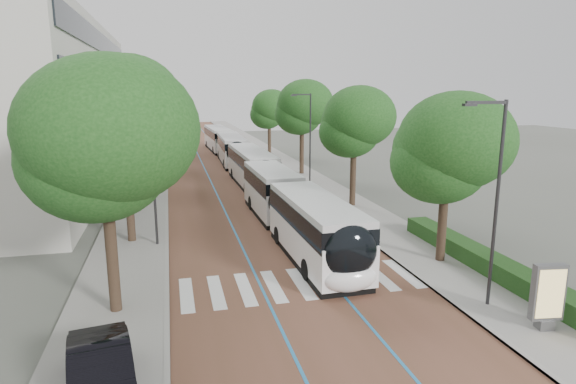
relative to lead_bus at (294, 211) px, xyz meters
name	(u,v)px	position (x,y,z in m)	size (l,w,h in m)	color
ground	(303,293)	(-1.59, -7.49, -1.63)	(160.00, 160.00, 0.00)	#51544C
road	(214,160)	(-1.59, 32.51, -1.62)	(11.00, 140.00, 0.02)	brown
sidewalk_left	(150,162)	(-9.09, 32.51, -1.57)	(4.00, 140.00, 0.12)	gray
sidewalk_right	(274,158)	(5.91, 32.51, -1.57)	(4.00, 140.00, 0.12)	gray
kerb_left	(167,161)	(-7.19, 32.51, -1.57)	(0.20, 140.00, 0.14)	gray
kerb_right	(260,158)	(4.01, 32.51, -1.57)	(0.20, 140.00, 0.14)	gray
zebra_crossing	(301,283)	(-1.39, -6.49, -1.60)	(10.55, 3.60, 0.01)	silver
lane_line_left	(201,161)	(-3.19, 32.51, -1.60)	(0.12, 126.00, 0.01)	teal
lane_line_right	(227,160)	(0.01, 32.51, -1.60)	(0.12, 126.00, 0.01)	teal
hedge	(490,263)	(7.51, -7.49, -1.11)	(1.20, 14.00, 0.80)	#173C14
streetlight_near	(494,189)	(5.03, -10.49, 3.19)	(1.82, 0.20, 8.00)	#2B2B2E
streetlight_far	(308,132)	(5.03, 14.51, 3.19)	(1.82, 0.20, 8.00)	#2B2B2E
lamp_post_left	(153,172)	(-7.69, 0.51, 2.49)	(0.14, 0.14, 8.00)	#2B2B2E
trees_left	(140,111)	(-9.09, 17.79, 5.05)	(6.42, 61.27, 10.25)	black
trees_right	(322,120)	(6.11, 13.98, 4.28)	(5.56, 47.33, 8.86)	black
lead_bus	(294,211)	(0.00, 0.00, 0.00)	(2.91, 18.45, 3.20)	black
bus_queued_0	(253,168)	(0.25, 15.56, 0.00)	(2.76, 12.44, 3.20)	white
bus_queued_1	(232,150)	(0.18, 29.29, 0.00)	(2.84, 12.46, 3.20)	white
bus_queued_2	(219,139)	(-0.06, 41.69, 0.00)	(3.00, 12.49, 3.20)	white
ad_panel	(548,295)	(5.89, -12.74, -0.24)	(1.20, 0.52, 2.42)	#59595B
parked_car	(101,375)	(-8.88, -13.27, -0.73)	(1.66, 4.75, 1.57)	black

